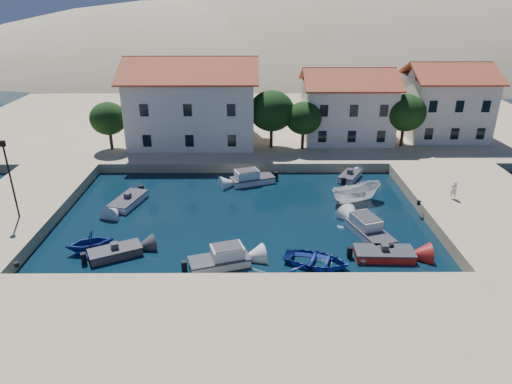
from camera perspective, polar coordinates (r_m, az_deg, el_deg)
ground at (r=29.69m, az=-2.15°, el=-11.67°), size 400.00×400.00×0.00m
quay_south at (r=24.70m, az=-2.57°, el=-18.78°), size 52.00×12.00×1.00m
quay_east at (r=42.80m, az=26.88°, el=-1.99°), size 11.00×20.00×1.00m
quay_west at (r=42.96m, az=-28.01°, el=-2.13°), size 8.00×20.00×1.00m
quay_north at (r=64.42m, az=0.58°, el=8.63°), size 80.00×36.00×1.00m
hills at (r=154.57m, az=7.02°, el=8.22°), size 254.00×176.00×99.00m
building_left at (r=53.86m, az=-7.93°, el=11.38°), size 14.70×9.45×9.70m
building_mid at (r=55.66m, az=11.30°, el=10.79°), size 10.50×8.40×8.30m
building_right at (r=60.08m, az=22.61°, el=10.63°), size 9.45×8.40×8.80m
trees at (r=51.31m, az=3.68°, el=9.68°), size 37.30×5.30×6.45m
lamppost at (r=39.14m, az=-28.48°, el=2.20°), size 0.35×0.25×6.22m
bollards at (r=32.38m, az=2.99°, el=-6.02°), size 29.36×9.56×0.30m
motorboat_grey_sw at (r=34.05m, az=-17.17°, el=-7.22°), size 3.95×3.06×1.25m
cabin_cruiser_south at (r=31.49m, az=-4.60°, el=-8.43°), size 4.45×2.91×1.60m
rowboat_south at (r=32.05m, az=7.55°, el=-8.96°), size 5.25×4.43×0.93m
motorboat_red_se at (r=33.60m, az=15.70°, el=-7.47°), size 4.19×1.99×1.25m
cabin_cruiser_east at (r=36.02m, az=14.01°, el=-4.73°), size 3.26×5.02×1.60m
boat_east at (r=41.83m, az=12.31°, el=-1.17°), size 5.14×3.32×1.86m
motorboat_white_ne at (r=46.61m, az=11.63°, el=1.92°), size 2.88×3.55×1.25m
rowboat_west at (r=35.40m, az=-19.91°, el=-6.92°), size 4.13×3.87×1.74m
motorboat_white_west at (r=41.81m, az=-15.68°, el=-1.10°), size 2.87×4.48×1.25m
cabin_cruiser_north at (r=44.69m, az=-0.44°, el=1.71°), size 4.58×3.15×1.60m
pedestrian at (r=42.23m, az=23.48°, el=0.26°), size 0.59×0.40×1.61m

